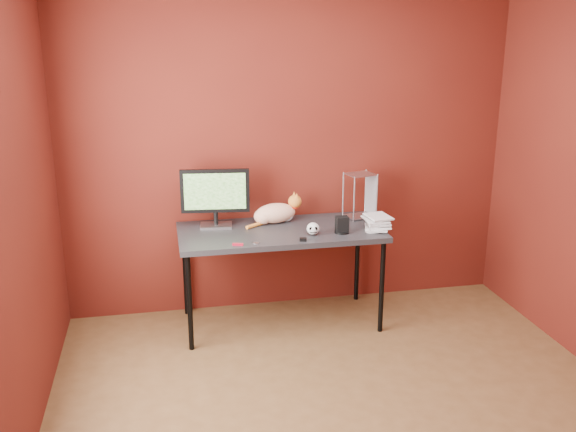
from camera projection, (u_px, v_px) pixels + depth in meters
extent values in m
cube|color=#55381D|center=(351.00, 423.00, 3.70)|extent=(3.50, 3.50, 0.01)
cube|color=#4F140E|center=(290.00, 146.00, 4.97)|extent=(3.50, 0.02, 2.60)
cube|color=#4F140E|center=(560.00, 382.00, 1.68)|extent=(3.50, 0.02, 2.60)
cube|color=black|center=(280.00, 232.00, 4.75)|extent=(1.50, 0.70, 0.04)
cylinder|color=black|center=(190.00, 303.00, 4.44)|extent=(0.04, 0.04, 0.71)
cylinder|color=black|center=(382.00, 287.00, 4.71)|extent=(0.04, 0.04, 0.71)
cylinder|color=black|center=(185.00, 272.00, 5.00)|extent=(0.04, 0.04, 0.71)
cylinder|color=black|center=(357.00, 259.00, 5.27)|extent=(0.04, 0.04, 0.71)
cube|color=#B3B4B8|center=(216.00, 225.00, 4.81)|extent=(0.25, 0.19, 0.02)
cylinder|color=black|center=(216.00, 218.00, 4.79)|extent=(0.03, 0.03, 0.10)
cube|color=black|center=(215.00, 191.00, 4.73)|extent=(0.51, 0.09, 0.33)
cube|color=#225316|center=(215.00, 191.00, 4.73)|extent=(0.45, 0.06, 0.27)
ellipsoid|color=orange|center=(275.00, 213.00, 4.89)|extent=(0.35, 0.22, 0.15)
ellipsoid|color=orange|center=(264.00, 216.00, 4.86)|extent=(0.17, 0.17, 0.12)
sphere|color=silver|center=(287.00, 215.00, 4.93)|extent=(0.10, 0.10, 0.10)
sphere|color=orange|center=(295.00, 201.00, 4.92)|extent=(0.10, 0.10, 0.10)
cone|color=orange|center=(297.00, 196.00, 4.89)|extent=(0.03, 0.03, 0.04)
cone|color=orange|center=(294.00, 194.00, 4.93)|extent=(0.03, 0.03, 0.04)
cylinder|color=red|center=(293.00, 207.00, 4.93)|extent=(0.08, 0.08, 0.01)
cylinder|color=orange|center=(255.00, 225.00, 4.80)|extent=(0.16, 0.12, 0.03)
ellipsoid|color=silver|center=(313.00, 229.00, 4.61)|extent=(0.09, 0.09, 0.09)
ellipsoid|color=black|center=(312.00, 229.00, 4.57)|extent=(0.02, 0.01, 0.03)
ellipsoid|color=black|center=(317.00, 229.00, 4.57)|extent=(0.02, 0.01, 0.03)
cube|color=black|center=(314.00, 232.00, 4.58)|extent=(0.05, 0.01, 0.00)
cylinder|color=black|center=(342.00, 232.00, 4.66)|extent=(0.11, 0.11, 0.02)
cube|color=black|center=(342.00, 224.00, 4.65)|extent=(0.09, 0.08, 0.11)
imported|color=beige|center=(367.00, 215.00, 4.74)|extent=(0.22, 0.25, 0.22)
imported|color=beige|center=(368.00, 186.00, 4.67)|extent=(0.20, 0.24, 0.22)
imported|color=beige|center=(369.00, 157.00, 4.61)|extent=(0.18, 0.23, 0.22)
imported|color=beige|center=(370.00, 127.00, 4.55)|extent=(0.16, 0.22, 0.22)
imported|color=beige|center=(371.00, 96.00, 4.49)|extent=(0.18, 0.23, 0.22)
cylinder|color=#B3B4B8|center=(350.00, 199.00, 4.90)|extent=(0.01, 0.01, 0.36)
cylinder|color=#B3B4B8|center=(376.00, 197.00, 4.94)|extent=(0.01, 0.01, 0.36)
cylinder|color=#B3B4B8|center=(344.00, 193.00, 5.06)|extent=(0.01, 0.01, 0.36)
cylinder|color=#B3B4B8|center=(369.00, 192.00, 5.10)|extent=(0.01, 0.01, 0.36)
cube|color=#B3B4B8|center=(359.00, 216.00, 5.05)|extent=(0.24, 0.21, 0.01)
cube|color=#B3B4B8|center=(361.00, 174.00, 4.95)|extent=(0.24, 0.21, 0.01)
cube|color=maroon|center=(238.00, 244.00, 4.40)|extent=(0.08, 0.04, 0.01)
cube|color=black|center=(303.00, 239.00, 4.49)|extent=(0.05, 0.04, 0.02)
cylinder|color=#B3B4B8|center=(256.00, 243.00, 4.44)|extent=(0.04, 0.04, 0.00)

